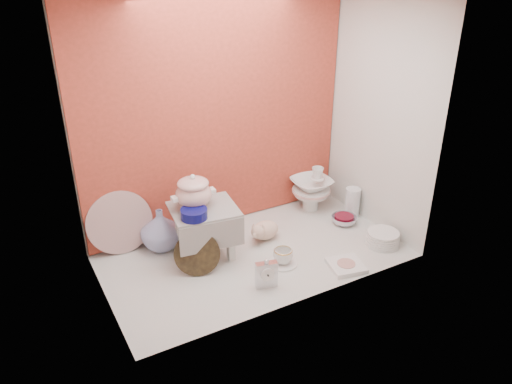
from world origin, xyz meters
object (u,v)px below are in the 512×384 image
blue_white_vase (161,229)px  soup_tureen (193,191)px  plush_pig (265,230)px  crystal_bowl (344,220)px  porcelain_tower (311,189)px  step_stool (205,232)px  gold_rim_teacup (283,256)px  floral_platter (120,223)px  mantel_clock (266,273)px  dinner_plate_stack (383,238)px

blue_white_vase → soup_tureen: bearing=-47.4°
plush_pig → crystal_bowl: (0.57, -0.09, -0.04)m
soup_tureen → crystal_bowl: (1.02, -0.14, -0.40)m
crystal_bowl → porcelain_tower: size_ratio=0.55×
plush_pig → porcelain_tower: (0.49, 0.20, 0.09)m
blue_white_vase → step_stool: bearing=-45.4°
blue_white_vase → porcelain_tower: bearing=-1.2°
step_stool → gold_rim_teacup: size_ratio=3.33×
soup_tureen → crystal_bowl: soup_tureen is taller
floral_platter → mantel_clock: size_ratio=2.26×
blue_white_vase → mantel_clock: bearing=-61.0°
plush_pig → gold_rim_teacup: bearing=-104.8°
mantel_clock → dinner_plate_stack: bearing=16.3°
soup_tureen → gold_rim_teacup: 0.65m
gold_rim_teacup → crystal_bowl: gold_rim_teacup is taller
floral_platter → mantel_clock: 0.96m
dinner_plate_stack → step_stool: bearing=157.1°
step_stool → dinner_plate_stack: 1.12m
mantel_clock → plush_pig: size_ratio=0.77×
blue_white_vase → floral_platter: bearing=159.3°
blue_white_vase → mantel_clock: 0.76m
plush_pig → gold_rim_teacup: plush_pig is taller
gold_rim_teacup → dinner_plate_stack: bearing=-10.0°
step_stool → soup_tureen: soup_tureen is taller
plush_pig → gold_rim_teacup: 0.30m
soup_tureen → mantel_clock: size_ratio=1.43×
floral_platter → dinner_plate_stack: bearing=-26.5°
porcelain_tower → gold_rim_teacup: bearing=-137.3°
step_stool → soup_tureen: 0.28m
step_stool → mantel_clock: size_ratio=2.16×
floral_platter → porcelain_tower: (1.33, -0.11, -0.04)m
blue_white_vase → porcelain_tower: porcelain_tower is taller
plush_pig → crystal_bowl: size_ratio=1.32×
step_stool → gold_rim_teacup: (0.36, -0.32, -0.10)m
floral_platter → blue_white_vase: size_ratio=1.52×
floral_platter → blue_white_vase: 0.25m
floral_platter → dinner_plate_stack: (1.46, -0.73, -0.15)m
blue_white_vase → mantel_clock: size_ratio=1.48×
soup_tureen → blue_white_vase: 0.38m
soup_tureen → dinner_plate_stack: size_ratio=1.17×
dinner_plate_stack → crystal_bowl: (-0.05, 0.33, -0.02)m
mantel_clock → blue_white_vase: bearing=133.8°
step_stool → blue_white_vase: size_ratio=1.46×
mantel_clock → gold_rim_teacup: bearing=50.7°
blue_white_vase → porcelain_tower: 1.11m
plush_pig → crystal_bowl: bearing=-13.7°
plush_pig → step_stool: bearing=172.4°
gold_rim_teacup → floral_platter: bearing=142.4°
mantel_clock → crystal_bowl: (0.82, 0.35, -0.06)m
plush_pig → floral_platter: bearing=154.5°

